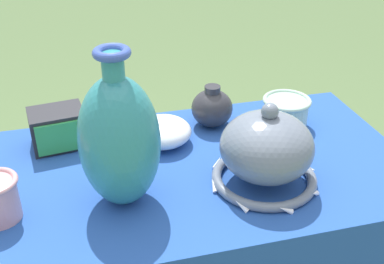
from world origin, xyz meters
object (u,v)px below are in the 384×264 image
at_px(vase_tall_bulbous, 119,141).
at_px(bowl_shallow_porcelain, 163,132).
at_px(cup_wide_celadon, 286,111).
at_px(mosaic_tile_box, 58,128).
at_px(jar_round_charcoal, 212,108).
at_px(vase_dome_bell, 266,152).

relative_size(vase_tall_bulbous, bowl_shallow_porcelain, 2.34).
bearing_deg(cup_wide_celadon, bowl_shallow_porcelain, -178.16).
bearing_deg(bowl_shallow_porcelain, vase_tall_bulbous, -121.41).
distance_m(cup_wide_celadon, bowl_shallow_porcelain, 0.35).
xyz_separation_m(mosaic_tile_box, jar_round_charcoal, (0.41, 0.00, 0.00)).
relative_size(jar_round_charcoal, cup_wide_celadon, 0.89).
bearing_deg(bowl_shallow_porcelain, mosaic_tile_box, 167.69).
xyz_separation_m(vase_dome_bell, cup_wide_celadon, (0.16, 0.24, -0.04)).
bearing_deg(jar_round_charcoal, mosaic_tile_box, -179.45).
relative_size(jar_round_charcoal, bowl_shallow_porcelain, 0.79).
relative_size(vase_tall_bulbous, jar_round_charcoal, 2.96).
xyz_separation_m(vase_dome_bell, jar_round_charcoal, (-0.04, 0.29, -0.03)).
height_order(cup_wide_celadon, bowl_shallow_porcelain, cup_wide_celadon).
xyz_separation_m(vase_tall_bulbous, bowl_shallow_porcelain, (0.13, 0.21, -0.12)).
bearing_deg(jar_round_charcoal, vase_tall_bulbous, -135.79).
distance_m(vase_tall_bulbous, vase_dome_bell, 0.33).
bearing_deg(mosaic_tile_box, jar_round_charcoal, -6.66).
distance_m(vase_tall_bulbous, mosaic_tile_box, 0.31).
bearing_deg(vase_dome_bell, cup_wide_celadon, 56.32).
distance_m(jar_round_charcoal, bowl_shallow_porcelain, 0.16).
bearing_deg(vase_tall_bulbous, mosaic_tile_box, 115.90).
bearing_deg(jar_round_charcoal, vase_dome_bell, -82.24).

